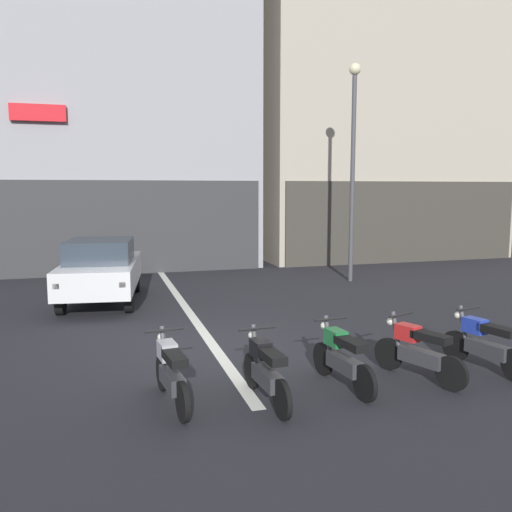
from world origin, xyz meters
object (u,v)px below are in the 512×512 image
object	(u,v)px
motorcycle_green_row_centre	(342,357)
motorcycle_blue_row_rightmost	(484,343)
motorcycle_red_row_right_mid	(418,350)
motorcycle_silver_row_leftmost	(171,372)
motorcycle_black_row_left_mid	(265,370)
car_white_crossing_near	(101,268)
street_lamp	(353,151)

from	to	relation	value
motorcycle_green_row_centre	motorcycle_blue_row_rightmost	world-z (taller)	same
motorcycle_green_row_centre	motorcycle_red_row_right_mid	xyz separation A→B (m)	(1.25, -0.03, 0.00)
motorcycle_silver_row_leftmost	motorcycle_black_row_left_mid	bearing A→B (deg)	-12.60
motorcycle_silver_row_leftmost	motorcycle_red_row_right_mid	size ratio (longest dim) A/B	1.05
motorcycle_silver_row_leftmost	motorcycle_green_row_centre	size ratio (longest dim) A/B	1.00
car_white_crossing_near	street_lamp	bearing A→B (deg)	8.44
car_white_crossing_near	motorcycle_black_row_left_mid	size ratio (longest dim) A/B	2.57
car_white_crossing_near	motorcycle_green_row_centre	distance (m)	7.89
car_white_crossing_near	motorcycle_blue_row_rightmost	world-z (taller)	car_white_crossing_near
car_white_crossing_near	motorcycle_silver_row_leftmost	size ratio (longest dim) A/B	2.57
motorcycle_black_row_left_mid	motorcycle_red_row_right_mid	world-z (taller)	same
street_lamp	motorcycle_blue_row_rightmost	bearing A→B (deg)	-101.69
street_lamp	motorcycle_black_row_left_mid	world-z (taller)	street_lamp
car_white_crossing_near	motorcycle_black_row_left_mid	world-z (taller)	car_white_crossing_near
motorcycle_blue_row_rightmost	car_white_crossing_near	bearing A→B (deg)	129.64
motorcycle_black_row_left_mid	motorcycle_red_row_right_mid	xyz separation A→B (m)	(2.49, 0.18, 0.00)
motorcycle_green_row_centre	motorcycle_blue_row_rightmost	bearing A→B (deg)	0.45
motorcycle_black_row_left_mid	motorcycle_silver_row_leftmost	bearing A→B (deg)	167.40
motorcycle_red_row_right_mid	motorcycle_blue_row_rightmost	xyz separation A→B (m)	(1.25, 0.05, 0.00)
motorcycle_green_row_centre	motorcycle_red_row_right_mid	distance (m)	1.25
street_lamp	motorcycle_red_row_right_mid	size ratio (longest dim) A/B	4.21
motorcycle_red_row_right_mid	motorcycle_black_row_left_mid	bearing A→B (deg)	-175.84
motorcycle_black_row_left_mid	motorcycle_green_row_centre	bearing A→B (deg)	9.82
motorcycle_red_row_right_mid	car_white_crossing_near	bearing A→B (deg)	122.91
street_lamp	motorcycle_blue_row_rightmost	xyz separation A→B (m)	(-1.70, -8.22, -3.62)
car_white_crossing_near	street_lamp	distance (m)	8.30
motorcycle_green_row_centre	motorcycle_blue_row_rightmost	xyz separation A→B (m)	(2.50, 0.02, 0.00)
motorcycle_silver_row_leftmost	motorcycle_black_row_left_mid	size ratio (longest dim) A/B	1.00
motorcycle_silver_row_leftmost	motorcycle_blue_row_rightmost	xyz separation A→B (m)	(4.99, -0.04, 0.00)
street_lamp	motorcycle_green_row_centre	distance (m)	9.93
street_lamp	motorcycle_green_row_centre	xyz separation A→B (m)	(-4.20, -8.24, -3.62)
motorcycle_red_row_right_mid	motorcycle_blue_row_rightmost	size ratio (longest dim) A/B	0.97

